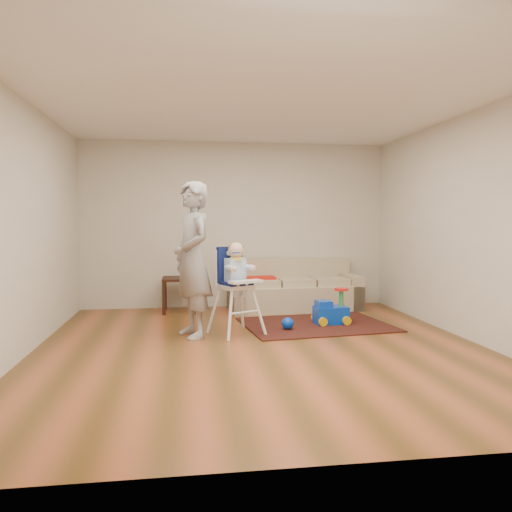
{
  "coord_description": "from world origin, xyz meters",
  "views": [
    {
      "loc": [
        -0.84,
        -5.46,
        1.41
      ],
      "look_at": [
        0.0,
        0.4,
        1.0
      ],
      "focal_mm": 35.0,
      "sensor_mm": 36.0,
      "label": 1
    }
  ],
  "objects": [
    {
      "name": "ride_on_toy",
      "position": [
        1.13,
        1.08,
        0.26
      ],
      "size": [
        0.47,
        0.35,
        0.49
      ],
      "primitive_type": null,
      "rotation": [
        0.0,
        0.0,
        0.08
      ],
      "color": "#083BC2",
      "rests_on": "area_rug"
    },
    {
      "name": "high_chair",
      "position": [
        -0.21,
        0.68,
        0.56
      ],
      "size": [
        0.71,
        0.71,
        1.16
      ],
      "rotation": [
        0.0,
        0.0,
        0.43
      ],
      "color": "white",
      "rests_on": "ground"
    },
    {
      "name": "side_table",
      "position": [
        -0.92,
        2.35,
        0.27
      ],
      "size": [
        0.54,
        0.54,
        0.54
      ],
      "primitive_type": null,
      "color": "black",
      "rests_on": "ground"
    },
    {
      "name": "toy_ball",
      "position": [
        0.47,
        0.79,
        0.09
      ],
      "size": [
        0.16,
        0.16,
        0.16
      ],
      "primitive_type": "sphere",
      "color": "#083BC2",
      "rests_on": "area_rug"
    },
    {
      "name": "ground",
      "position": [
        0.0,
        0.0,
        0.0
      ],
      "size": [
        5.5,
        5.5,
        0.0
      ],
      "primitive_type": "plane",
      "color": "#533513",
      "rests_on": "ground"
    },
    {
      "name": "adult",
      "position": [
        -0.75,
        0.62,
        0.95
      ],
      "size": [
        0.67,
        0.81,
        1.9
      ],
      "primitive_type": "imported",
      "rotation": [
        0.0,
        0.0,
        -1.21
      ],
      "color": "gray",
      "rests_on": "ground"
    },
    {
      "name": "room_envelope",
      "position": [
        0.0,
        0.53,
        1.88
      ],
      "size": [
        5.04,
        5.52,
        2.72
      ],
      "color": "beige",
      "rests_on": "ground"
    },
    {
      "name": "area_rug",
      "position": [
        0.92,
        1.07,
        0.01
      ],
      "size": [
        2.08,
        1.66,
        0.02
      ],
      "primitive_type": "cube",
      "rotation": [
        0.0,
        0.0,
        0.12
      ],
      "color": "black",
      "rests_on": "ground"
    },
    {
      "name": "sofa",
      "position": [
        0.89,
        2.3,
        0.4
      ],
      "size": [
        2.1,
        0.95,
        0.8
      ],
      "rotation": [
        0.0,
        0.0,
        0.05
      ],
      "color": "tan",
      "rests_on": "ground"
    }
  ]
}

